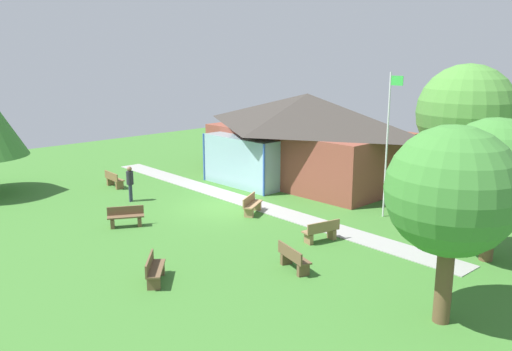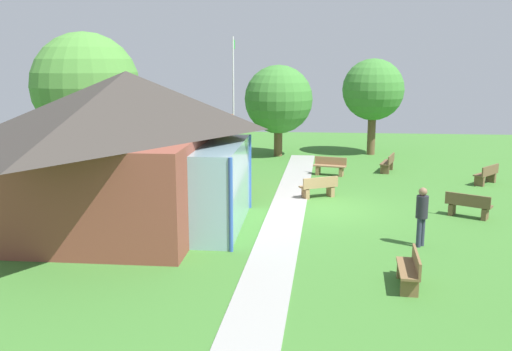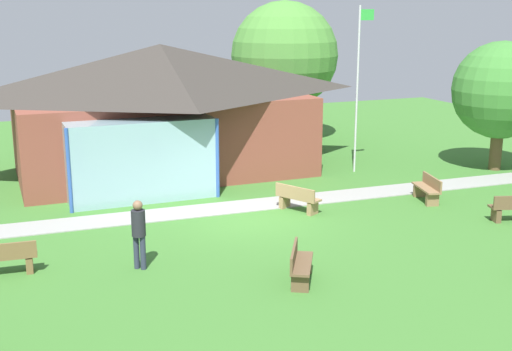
% 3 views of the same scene
% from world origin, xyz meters
% --- Properties ---
extents(ground_plane, '(44.00, 44.00, 0.00)m').
position_xyz_m(ground_plane, '(0.00, 0.00, 0.00)').
color(ground_plane, '#3D752D').
extents(pavilion, '(11.73, 7.67, 4.92)m').
position_xyz_m(pavilion, '(-1.04, 6.71, 2.55)').
color(pavilion, brown).
rests_on(pavilion, ground_plane).
extents(footpath, '(22.89, 2.03, 0.03)m').
position_xyz_m(footpath, '(0.00, 1.33, 0.01)').
color(footpath, '#999993').
rests_on(footpath, ground_plane).
extents(flagpole, '(0.64, 0.08, 6.33)m').
position_xyz_m(flagpole, '(5.98, 4.13, 3.46)').
color(flagpole, silver).
rests_on(flagpole, ground_plane).
extents(bench_rear_near_path, '(1.08, 1.53, 0.84)m').
position_xyz_m(bench_rear_near_path, '(1.61, 0.19, 0.40)').
color(bench_rear_near_path, '#9E7A51').
rests_on(bench_rear_near_path, ground_plane).
extents(bench_front_center, '(1.13, 1.52, 0.84)m').
position_xyz_m(bench_front_center, '(-0.73, -4.85, 0.40)').
color(bench_front_center, brown).
rests_on(bench_front_center, ground_plane).
extents(bench_front_right, '(1.42, 1.31, 0.84)m').
position_xyz_m(bench_front_right, '(4.79, -7.06, 0.40)').
color(bench_front_right, brown).
rests_on(bench_front_right, ground_plane).
extents(bench_mid_left, '(1.53, 0.54, 0.84)m').
position_xyz_m(bench_mid_left, '(-7.08, -1.86, 0.40)').
color(bench_mid_left, brown).
rests_on(bench_mid_left, ground_plane).
extents(bench_lawn_far_right, '(1.56, 0.86, 0.84)m').
position_xyz_m(bench_lawn_far_right, '(7.20, -3.17, 0.40)').
color(bench_lawn_far_right, brown).
rests_on(bench_lawn_far_right, ground_plane).
extents(bench_mid_right, '(0.79, 1.56, 0.84)m').
position_xyz_m(bench_mid_right, '(6.10, -0.37, 0.40)').
color(bench_mid_right, olive).
rests_on(bench_mid_right, ground_plane).
extents(visitor_strolling_lawn, '(0.34, 0.34, 1.74)m').
position_xyz_m(visitor_strolling_lawn, '(-4.00, -2.66, 1.02)').
color(visitor_strolling_lawn, '#2D3347').
rests_on(visitor_strolling_lawn, ground_plane).
extents(tree_east_hedge, '(3.76, 3.76, 5.03)m').
position_xyz_m(tree_east_hedge, '(11.30, 2.36, 3.14)').
color(tree_east_hedge, brown).
rests_on(tree_east_hedge, ground_plane).
extents(tree_behind_pavilion_right, '(5.06, 5.06, 6.59)m').
position_xyz_m(tree_behind_pavilion_right, '(6.11, 11.20, 4.05)').
color(tree_behind_pavilion_right, brown).
rests_on(tree_behind_pavilion_right, ground_plane).
extents(tree_far_east, '(3.43, 3.43, 5.37)m').
position_xyz_m(tree_far_east, '(12.32, -2.87, 3.63)').
color(tree_far_east, brown).
rests_on(tree_far_east, ground_plane).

